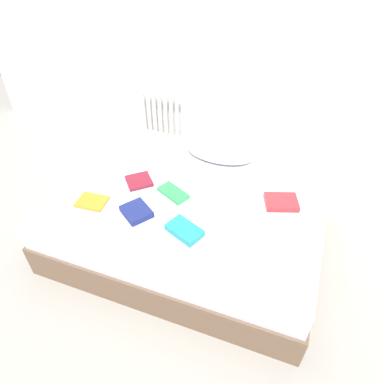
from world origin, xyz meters
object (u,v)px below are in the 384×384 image
at_px(textbook_green, 173,193).
at_px(textbook_maroon, 139,181).
at_px(textbook_teal, 185,230).
at_px(textbook_orange, 92,202).
at_px(textbook_navy, 136,212).
at_px(bed, 190,218).
at_px(pillow, 220,152).
at_px(radiator, 163,118).
at_px(textbook_red, 281,202).

xyz_separation_m(textbook_green, textbook_maroon, (-0.30, 0.04, -0.00)).
distance_m(textbook_teal, textbook_green, 0.40).
height_order(textbook_teal, textbook_orange, textbook_teal).
bearing_deg(textbook_teal, textbook_navy, -164.42).
relative_size(textbook_green, textbook_navy, 1.19).
bearing_deg(textbook_maroon, bed, 49.26).
xyz_separation_m(textbook_navy, textbook_orange, (-0.36, -0.01, -0.01)).
height_order(bed, textbook_teal, textbook_teal).
height_order(bed, textbook_orange, textbook_orange).
xyz_separation_m(textbook_teal, textbook_navy, (-0.38, 0.05, -0.00)).
bearing_deg(pillow, textbook_maroon, -131.21).
distance_m(bed, pillow, 0.63).
bearing_deg(textbook_teal, textbook_green, 146.47).
bearing_deg(bed, radiator, 122.35).
height_order(textbook_red, textbook_navy, textbook_navy).
bearing_deg(textbook_red, textbook_orange, -179.23).
bearing_deg(bed, pillow, 82.86).
relative_size(radiator, textbook_orange, 2.68).
xyz_separation_m(bed, textbook_navy, (-0.27, -0.33, 0.28)).
relative_size(bed, textbook_green, 8.44).
height_order(radiator, textbook_maroon, radiator).
xyz_separation_m(radiator, textbook_red, (1.42, -1.07, 0.15)).
bearing_deg(textbook_orange, textbook_red, 15.27).
xyz_separation_m(textbook_green, textbook_red, (0.77, 0.17, 0.01)).
height_order(textbook_maroon, textbook_orange, textbook_maroon).
relative_size(pillow, textbook_green, 2.44).
distance_m(textbook_teal, textbook_orange, 0.74).
bearing_deg(textbook_red, radiator, 123.85).
distance_m(radiator, pillow, 1.07).
bearing_deg(textbook_maroon, textbook_navy, -17.66).
bearing_deg(textbook_maroon, textbook_green, 41.13).
bearing_deg(textbook_navy, textbook_orange, -143.63).
bearing_deg(radiator, textbook_teal, -61.22).
xyz_separation_m(radiator, textbook_maroon, (0.34, -1.21, 0.15)).
height_order(textbook_green, textbook_orange, textbook_green).
height_order(pillow, textbook_green, pillow).
xyz_separation_m(pillow, textbook_navy, (-0.34, -0.88, -0.03)).
xyz_separation_m(pillow, textbook_orange, (-0.70, -0.89, -0.04)).
bearing_deg(radiator, textbook_maroon, -74.22).
xyz_separation_m(textbook_green, textbook_orange, (-0.52, -0.29, -0.00)).
bearing_deg(textbook_navy, radiator, 142.37).
bearing_deg(textbook_red, textbook_green, 173.60).
relative_size(bed, textbook_navy, 10.00).
distance_m(pillow, textbook_navy, 0.94).
height_order(pillow, textbook_maroon, pillow).
relative_size(textbook_navy, textbook_maroon, 1.07).
xyz_separation_m(textbook_teal, textbook_maroon, (-0.52, 0.37, -0.01)).
relative_size(textbook_red, textbook_maroon, 1.23).
distance_m(bed, textbook_teal, 0.48).
relative_size(textbook_teal, textbook_navy, 1.18).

